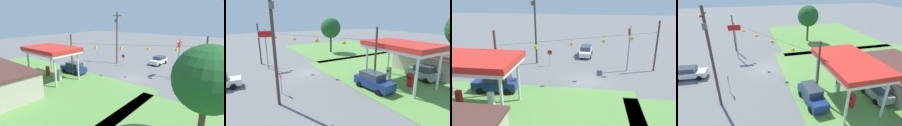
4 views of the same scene
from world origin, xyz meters
TOP-DOWN VIEW (x-y plane):
  - ground_plane at (0.00, 0.00)m, footprint 160.00×160.00m
  - grass_verge_station_corner at (12.45, 16.25)m, footprint 36.00×28.00m
  - grass_verge_opposite_corner at (-16.00, 16.00)m, footprint 24.00×24.00m
  - gas_station_canopy at (10.45, 8.08)m, footprint 8.84×5.60m
  - gas_station_store at (11.81, 16.23)m, footprint 13.91×7.16m
  - fuel_pump_near at (8.80, 8.07)m, footprint 0.71×0.56m
  - fuel_pump_far at (12.09, 8.07)m, footprint 0.71×0.56m
  - car_at_pumps_front at (10.04, 4.14)m, footprint 5.05×2.33m
  - car_at_pumps_rear at (11.12, 12.00)m, footprint 4.07×2.22m
  - stop_sign_roadside at (5.73, -5.30)m, footprint 0.80×0.08m
  - stop_sign_overhead at (-5.51, -4.54)m, footprint 0.22×2.20m
  - utility_pole_main at (8.04, -6.15)m, footprint 2.20×0.44m
  - signal_span_gantry at (0.00, -0.01)m, footprint 18.86×10.24m
  - tree_west_verge at (-12.28, 11.23)m, footprint 4.68×4.68m

SIDE VIEW (x-z plane):
  - ground_plane at x=0.00m, z-range 0.00..0.00m
  - grass_verge_station_corner at x=12.45m, z-range 0.00..0.04m
  - grass_verge_opposite_corner at x=-16.00m, z-range 0.00..0.04m
  - fuel_pump_near at x=8.80m, z-range -0.04..1.73m
  - fuel_pump_far at x=12.09m, z-range -0.04..1.73m
  - car_at_pumps_rear at x=11.12m, z-range 0.02..1.94m
  - car_at_pumps_front at x=10.04m, z-range 0.02..2.03m
  - gas_station_store at x=11.81m, z-range 0.01..3.43m
  - stop_sign_roadside at x=5.73m, z-range 0.56..3.06m
  - signal_span_gantry at x=0.00m, z-range 0.36..7.50m
  - stop_sign_overhead at x=-5.51m, z-range 1.37..7.84m
  - gas_station_canopy at x=10.45m, z-range 2.10..7.36m
  - tree_west_verge at x=-12.28m, z-range 1.69..9.81m
  - utility_pole_main at x=8.04m, z-range 0.62..11.55m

